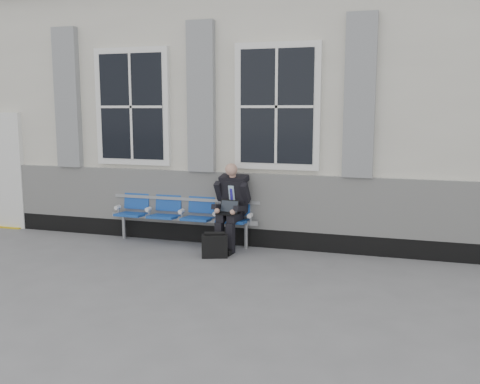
% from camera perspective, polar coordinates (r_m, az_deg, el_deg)
% --- Properties ---
extents(ground, '(70.00, 70.00, 0.00)m').
position_cam_1_polar(ground, '(7.42, -1.50, -8.54)').
color(ground, slate).
rests_on(ground, ground).
extents(station_building, '(14.40, 4.40, 4.49)m').
position_cam_1_polar(station_building, '(10.43, 4.57, 8.87)').
color(station_building, silver).
rests_on(station_building, ground).
extents(bench, '(2.60, 0.47, 0.91)m').
position_cam_1_polar(bench, '(8.91, -6.10, -1.97)').
color(bench, '#9EA0A3').
rests_on(bench, ground).
extents(businessman, '(0.56, 0.75, 1.38)m').
position_cam_1_polar(businessman, '(8.44, -0.91, -1.16)').
color(businessman, black).
rests_on(businessman, ground).
extents(briefcase, '(0.42, 0.29, 0.40)m').
position_cam_1_polar(briefcase, '(8.08, -2.72, -5.73)').
color(briefcase, black).
rests_on(briefcase, ground).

